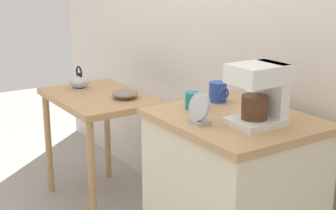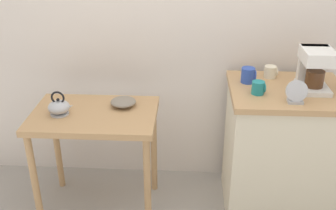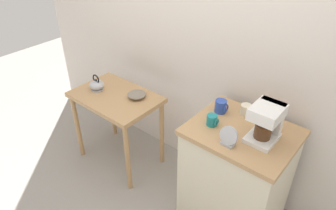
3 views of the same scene
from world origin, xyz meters
name	(u,v)px [view 3 (image 3 of 3)]	position (x,y,z in m)	size (l,w,h in m)	color
ground_plane	(168,184)	(0.00, 0.00, 0.00)	(8.00, 8.00, 0.00)	gray
back_wall	(218,27)	(0.10, 0.48, 1.40)	(4.40, 0.10, 2.80)	silver
wooden_table	(117,106)	(-0.60, -0.03, 0.64)	(0.79, 0.53, 0.75)	tan
kitchen_counter	(235,177)	(0.61, 0.07, 0.45)	(0.72, 0.60, 0.90)	beige
bowl_stoneware	(137,95)	(-0.42, 0.07, 0.78)	(0.16, 0.16, 0.05)	gray
teakettle	(97,85)	(-0.80, -0.06, 0.80)	(0.16, 0.13, 0.16)	#B2B5BA
coffee_maker	(267,121)	(0.75, 0.08, 1.04)	(0.18, 0.22, 0.26)	white
mug_dark_teal	(212,120)	(0.41, -0.02, 0.94)	(0.08, 0.08, 0.08)	teal
mug_small_cream	(246,110)	(0.53, 0.26, 0.93)	(0.09, 0.08, 0.08)	beige
mug_blue	(221,106)	(0.37, 0.16, 0.94)	(0.09, 0.09, 0.10)	#2D4CAD
table_clock	(228,137)	(0.61, -0.13, 0.96)	(0.12, 0.06, 0.13)	#B2B5BA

